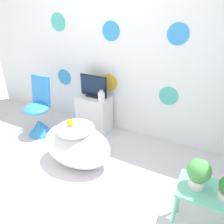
% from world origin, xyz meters
% --- Properties ---
extents(ground_plane, '(12.00, 12.00, 0.00)m').
position_xyz_m(ground_plane, '(0.00, 0.00, 0.00)').
color(ground_plane, silver).
extents(wall_back_dotted, '(4.79, 0.05, 2.60)m').
position_xyz_m(wall_back_dotted, '(-0.00, 1.69, 1.30)').
color(wall_back_dotted, white).
rests_on(wall_back_dotted, ground_plane).
extents(rug, '(1.05, 0.88, 0.01)m').
position_xyz_m(rug, '(0.07, 0.55, 0.00)').
color(rug, silver).
rests_on(rug, ground_plane).
extents(bathtub, '(0.89, 0.56, 0.53)m').
position_xyz_m(bathtub, '(0.02, 0.69, 0.27)').
color(bathtub, white).
rests_on(bathtub, ground_plane).
extents(rubber_duck, '(0.08, 0.08, 0.09)m').
position_xyz_m(rubber_duck, '(-0.05, 0.69, 0.58)').
color(rubber_duck, yellow).
rests_on(rubber_duck, bathtub).
extents(chair, '(0.38, 0.38, 0.89)m').
position_xyz_m(chair, '(-0.89, 1.00, 0.28)').
color(chair, '#338CE0').
rests_on(chair, ground_plane).
extents(tv_cabinet, '(0.49, 0.33, 0.57)m').
position_xyz_m(tv_cabinet, '(-0.19, 1.47, 0.29)').
color(tv_cabinet, silver).
rests_on(tv_cabinet, ground_plane).
extents(tv, '(0.43, 0.12, 0.33)m').
position_xyz_m(tv, '(-0.19, 1.47, 0.72)').
color(tv, black).
rests_on(tv, tv_cabinet).
extents(vase, '(0.10, 0.10, 0.16)m').
position_xyz_m(vase, '(-0.01, 1.38, 0.64)').
color(vase, white).
rests_on(vase, tv_cabinet).
extents(side_table, '(0.50, 0.33, 0.53)m').
position_xyz_m(side_table, '(1.53, 0.39, 0.43)').
color(side_table, '#72D8B7').
rests_on(side_table, ground_plane).
extents(potted_plant_left, '(0.19, 0.19, 0.26)m').
position_xyz_m(potted_plant_left, '(1.42, 0.39, 0.67)').
color(potted_plant_left, white).
rests_on(potted_plant_left, side_table).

